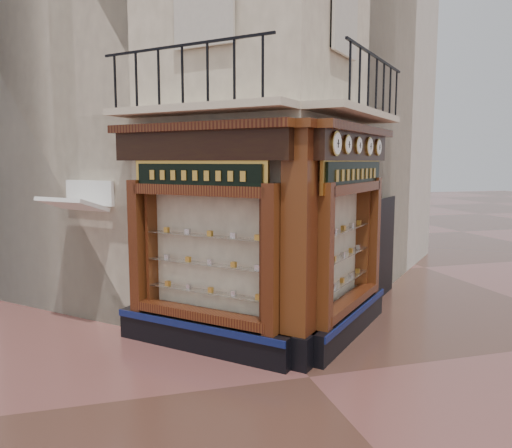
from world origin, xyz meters
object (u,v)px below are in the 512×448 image
object	(u,v)px
corner_pilaster	(299,249)
clock_e	(378,147)
clock_b	(347,144)
clock_d	(369,146)
awning	(78,328)
clock_a	(336,143)
signboard_right	(354,174)
signboard_left	(197,175)
clock_c	(358,145)

from	to	relation	value
corner_pilaster	clock_e	size ratio (longest dim) A/B	11.78
clock_b	clock_d	bearing A→B (deg)	0.00
clock_d	awning	distance (m)	6.80
corner_pilaster	clock_a	size ratio (longest dim) A/B	9.94
corner_pilaster	signboard_right	xyz separation A→B (m)	(1.46, 1.01, 1.15)
clock_e	clock_a	bearing A→B (deg)	-180.00
signboard_left	clock_a	bearing A→B (deg)	-160.63
clock_d	clock_c	bearing A→B (deg)	-180.00
clock_e	awning	bearing A→B (deg)	123.91
corner_pilaster	awning	bearing A→B (deg)	96.17
clock_c	awning	bearing A→B (deg)	112.58
clock_b	signboard_right	distance (m)	0.92
clock_c	signboard_right	size ratio (longest dim) A/B	0.14
clock_b	signboard_right	xyz separation A→B (m)	(0.45, 0.61, -0.52)
clock_c	clock_e	size ratio (longest dim) A/B	0.92
signboard_left	clock_c	bearing A→B (deg)	-138.63
corner_pilaster	signboard_right	size ratio (longest dim) A/B	1.74
clock_d	signboard_right	bearing A→B (deg)	168.08
corner_pilaster	signboard_left	bearing A→B (deg)	100.25
corner_pilaster	signboard_right	bearing A→B (deg)	-10.25
clock_a	signboard_left	xyz separation A→B (m)	(-2.08, 1.00, -0.52)
clock_a	awning	size ratio (longest dim) A/B	0.31
clock_a	signboard_right	world-z (taller)	clock_a
corner_pilaster	clock_a	distance (m)	1.78
clock_a	awning	world-z (taller)	clock_a
awning	clock_b	bearing A→B (deg)	-163.50
clock_c	clock_e	world-z (taller)	clock_e
clock_a	clock_d	xyz separation A→B (m)	(1.29, 1.29, -0.00)
clock_a	clock_e	xyz separation A→B (m)	(1.73, 1.73, -0.00)
awning	signboard_right	bearing A→B (deg)	-155.51
clock_c	signboard_left	size ratio (longest dim) A/B	0.16
clock_e	awning	world-z (taller)	clock_e
awning	signboard_right	distance (m)	6.25
clock_e	signboard_left	world-z (taller)	clock_e
corner_pilaster	signboard_right	distance (m)	2.12
corner_pilaster	signboard_right	world-z (taller)	corner_pilaster
signboard_right	corner_pilaster	bearing A→B (deg)	169.75
clock_c	awning	distance (m)	6.56
clock_e	signboard_right	size ratio (longest dim) A/B	0.15
awning	signboard_left	bearing A→B (deg)	-176.35
clock_a	corner_pilaster	bearing A→B (deg)	136.42
clock_e	signboard_right	distance (m)	1.26
clock_e	signboard_right	xyz separation A→B (m)	(-0.89, -0.73, -0.52)
awning	signboard_left	size ratio (longest dim) A/B	0.65
signboard_right	clock_d	bearing A→B (deg)	-11.92
clock_c	awning	world-z (taller)	clock_c
awning	signboard_right	xyz separation A→B (m)	(5.08, -1.90, 3.10)
clock_c	clock_e	xyz separation A→B (m)	(0.92, 0.92, -0.00)
clock_c	signboard_left	xyz separation A→B (m)	(-2.90, 0.18, -0.52)
clock_a	signboard_right	xyz separation A→B (m)	(0.84, 1.00, -0.52)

